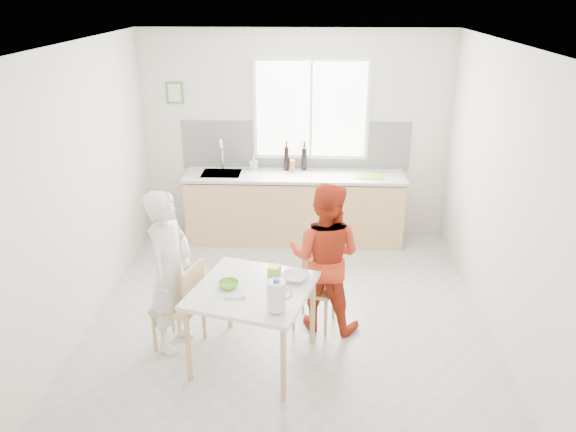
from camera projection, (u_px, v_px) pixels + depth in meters
The scene contains 21 objects.
ground at pixel (288, 318), 5.77m from camera, with size 4.50×4.50×0.00m, color #B7B7B2.
room_shell at pixel (288, 165), 5.15m from camera, with size 4.50×4.50×4.50m.
window at pixel (311, 110), 7.18m from camera, with size 1.50×0.06×1.30m.
backsplash at pixel (295, 145), 7.38m from camera, with size 3.00×0.02×0.65m, color white.
picture_frame at pixel (175, 93), 7.17m from camera, with size 0.22×0.03×0.28m.
kitchen_counter at pixel (294, 210), 7.41m from camera, with size 2.84×0.64×1.37m.
dining_table at pixel (253, 296), 4.87m from camera, with size 1.20×1.20×0.75m.
chair_left at pixel (184, 302), 5.14m from camera, with size 0.49×0.49×0.86m.
chair_far at pixel (316, 281), 5.56m from camera, with size 0.47×0.47×0.82m.
person_white at pixel (170, 272), 5.06m from camera, with size 0.56×0.37×1.55m, color white.
person_red at pixel (325, 257), 5.38m from camera, with size 0.73×0.57×1.51m, color red.
bowl_green at pixel (229, 284), 4.85m from camera, with size 0.17×0.17×0.05m, color #73C52D.
bowl_white at pixel (294, 277), 4.96m from camera, with size 0.22×0.22×0.06m, color white.
milk_jug at pixel (277, 295), 4.45m from camera, with size 0.21×0.15×0.27m.
green_box at pixel (274, 271), 5.04m from camera, with size 0.10×0.10×0.09m, color #8CD731.
spoon at pixel (234, 298), 4.67m from camera, with size 0.01×0.01×0.16m, color #A5A5AA.
cutting_board at pixel (369, 176), 7.13m from camera, with size 0.35×0.25×0.01m, color #84B82A.
wine_bottle_a at pixel (286, 159), 7.32m from camera, with size 0.07×0.07×0.32m, color black.
wine_bottle_b at pixel (304, 159), 7.34m from camera, with size 0.07×0.07×0.30m, color black.
jar_amber at pixel (292, 166), 7.28m from camera, with size 0.06×0.06×0.16m, color olive.
soap_bottle at pixel (254, 163), 7.38m from camera, with size 0.08×0.08×0.18m, color #999999.
Camera 1 is at (0.21, -4.94, 3.16)m, focal length 35.00 mm.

